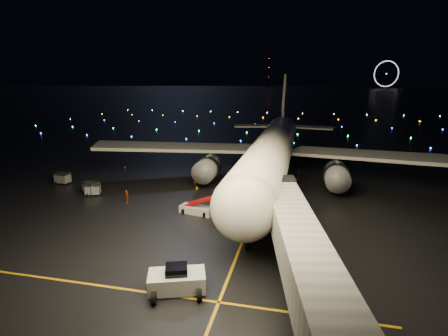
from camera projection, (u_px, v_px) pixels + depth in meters
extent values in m
plane|color=black|center=(285.00, 98.00, 322.51)|extent=(2000.00, 2000.00, 0.00)
cube|color=#CE9610|center=(259.00, 198.00, 50.48)|extent=(0.25, 80.00, 0.02)
cube|color=#CE9610|center=(30.00, 276.00, 30.49)|extent=(60.00, 0.25, 0.02)
cube|color=silver|center=(177.00, 278.00, 28.19)|extent=(5.10, 3.77, 2.18)
imported|color=#E85215|center=(127.00, 196.00, 48.36)|extent=(0.96, 1.17, 1.87)
cone|color=#EE5F02|center=(197.00, 187.00, 54.78)|extent=(0.56, 0.56, 0.52)
cone|color=#EE5F02|center=(197.00, 173.00, 63.24)|extent=(0.50, 0.50, 0.53)
cone|color=#EE5F02|center=(195.00, 182.00, 57.70)|extent=(0.43, 0.43, 0.44)
cone|color=#EE5F02|center=(125.00, 167.00, 67.75)|extent=(0.44, 0.44, 0.46)
cylinder|color=black|center=(269.00, 72.00, 743.51)|extent=(1.80, 1.80, 64.00)
cube|color=gray|center=(91.00, 188.00, 52.12)|extent=(2.58, 2.19, 1.86)
cube|color=gray|center=(93.00, 189.00, 51.80)|extent=(2.40, 2.05, 1.72)
cube|color=gray|center=(63.00, 178.00, 57.46)|extent=(2.26, 1.65, 1.84)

